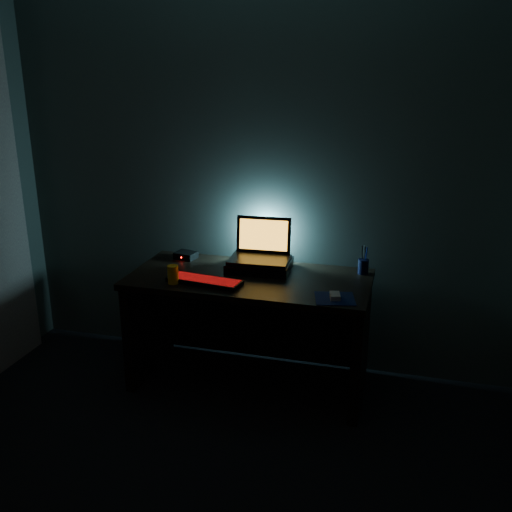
{
  "coord_description": "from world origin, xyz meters",
  "views": [
    {
      "loc": [
        0.92,
        -1.59,
        1.98
      ],
      "look_at": [
        0.06,
        1.57,
        0.91
      ],
      "focal_mm": 40.0,
      "sensor_mm": 36.0,
      "label": 1
    }
  ],
  "objects": [
    {
      "name": "mousepad",
      "position": [
        0.57,
        1.4,
        0.75
      ],
      "size": [
        0.26,
        0.24,
        0.0
      ],
      "primitive_type": "cube",
      "rotation": [
        0.0,
        0.0,
        0.23
      ],
      "color": "#0B1A4E",
      "rests_on": "desk"
    },
    {
      "name": "keyboard",
      "position": [
        -0.23,
        1.44,
        0.76
      ],
      "size": [
        0.48,
        0.2,
        0.03
      ],
      "rotation": [
        0.0,
        0.0,
        -0.13
      ],
      "color": "black",
      "rests_on": "desk"
    },
    {
      "name": "laptop",
      "position": [
        0.03,
        1.81,
        0.87
      ],
      "size": [
        0.39,
        0.3,
        0.26
      ],
      "rotation": [
        0.0,
        0.0,
        0.05
      ],
      "color": "black",
      "rests_on": "riser"
    },
    {
      "name": "riser",
      "position": [
        0.03,
        1.76,
        0.78
      ],
      "size": [
        0.41,
        0.32,
        0.06
      ],
      "primitive_type": "cube",
      "rotation": [
        0.0,
        0.0,
        0.05
      ],
      "color": "black",
      "rests_on": "desk"
    },
    {
      "name": "room",
      "position": [
        0.0,
        0.0,
        1.25
      ],
      "size": [
        3.5,
        4.0,
        2.5
      ],
      "color": "black",
      "rests_on": "ground"
    },
    {
      "name": "juice_glass",
      "position": [
        -0.41,
        1.38,
        0.81
      ],
      "size": [
        0.07,
        0.07,
        0.11
      ],
      "primitive_type": "cylinder",
      "rotation": [
        0.0,
        0.0,
        -0.06
      ],
      "color": "#FFA90D",
      "rests_on": "desk"
    },
    {
      "name": "pen_cup",
      "position": [
        0.68,
        1.86,
        0.8
      ],
      "size": [
        0.07,
        0.07,
        0.1
      ],
      "primitive_type": "cylinder",
      "rotation": [
        0.0,
        0.0,
        0.04
      ],
      "color": "black",
      "rests_on": "desk"
    },
    {
      "name": "desk",
      "position": [
        0.0,
        1.67,
        0.49
      ],
      "size": [
        1.5,
        0.7,
        0.75
      ],
      "color": "black",
      "rests_on": "ground"
    },
    {
      "name": "router",
      "position": [
        -0.52,
        1.85,
        0.77
      ],
      "size": [
        0.16,
        0.13,
        0.05
      ],
      "rotation": [
        0.0,
        0.0,
        -0.19
      ],
      "color": "black",
      "rests_on": "desk"
    },
    {
      "name": "mouse",
      "position": [
        0.57,
        1.4,
        0.77
      ],
      "size": [
        0.07,
        0.1,
        0.03
      ],
      "primitive_type": "cube",
      "rotation": [
        0.0,
        0.0,
        0.23
      ],
      "color": "#A09FA5",
      "rests_on": "mousepad"
    }
  ]
}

